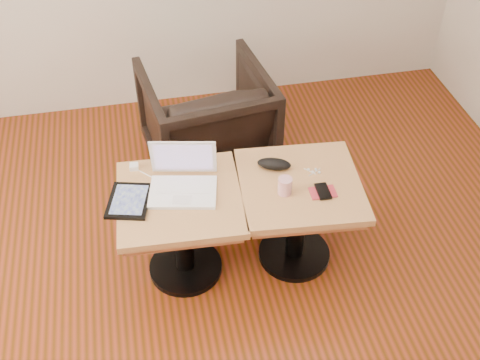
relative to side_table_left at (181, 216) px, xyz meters
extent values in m
cylinder|color=black|center=(0.00, 0.00, -0.40)|extent=(0.40, 0.40, 0.03)
cylinder|color=black|center=(0.00, 0.00, -0.14)|extent=(0.10, 0.10, 0.48)
cube|color=brown|center=(0.00, 0.00, 0.08)|extent=(0.58, 0.58, 0.04)
cube|color=olive|center=(0.00, 0.00, 0.12)|extent=(0.64, 0.64, 0.04)
cylinder|color=black|center=(0.61, -0.03, -0.40)|extent=(0.40, 0.40, 0.03)
cylinder|color=black|center=(0.61, -0.03, -0.14)|extent=(0.10, 0.10, 0.48)
cube|color=brown|center=(0.61, -0.03, 0.08)|extent=(0.60, 0.60, 0.04)
cube|color=olive|center=(0.61, -0.03, 0.12)|extent=(0.66, 0.66, 0.04)
cube|color=white|center=(0.02, 0.01, 0.15)|extent=(0.37, 0.29, 0.02)
cube|color=silver|center=(0.03, 0.05, 0.16)|extent=(0.28, 0.16, 0.00)
cube|color=silver|center=(0.01, -0.05, 0.16)|extent=(0.10, 0.08, 0.00)
cube|color=white|center=(0.05, 0.14, 0.26)|extent=(0.33, 0.11, 0.22)
cube|color=maroon|center=(0.05, 0.14, 0.26)|extent=(0.29, 0.09, 0.18)
cube|color=black|center=(-0.24, 0.01, 0.15)|extent=(0.25, 0.29, 0.02)
cube|color=#191E38|center=(-0.24, 0.01, 0.15)|extent=(0.20, 0.24, 0.00)
cube|color=white|center=(-0.20, 0.25, 0.15)|extent=(0.05, 0.05, 0.03)
ellipsoid|color=black|center=(0.50, 0.11, 0.16)|extent=(0.19, 0.13, 0.05)
cylinder|color=#BF435C|center=(0.51, -0.08, 0.18)|extent=(0.08, 0.08, 0.09)
sphere|color=white|center=(0.69, 0.03, 0.14)|extent=(0.01, 0.01, 0.01)
sphere|color=white|center=(0.71, 0.05, 0.14)|extent=(0.01, 0.01, 0.01)
sphere|color=white|center=(0.67, 0.05, 0.14)|extent=(0.01, 0.01, 0.01)
sphere|color=white|center=(0.72, 0.02, 0.14)|extent=(0.01, 0.01, 0.01)
cylinder|color=white|center=(0.69, 0.03, 0.14)|extent=(0.08, 0.05, 0.00)
cube|color=#A3222E|center=(0.70, -0.12, 0.14)|extent=(0.13, 0.09, 0.01)
cube|color=black|center=(0.70, -0.12, 0.15)|extent=(0.06, 0.12, 0.01)
imported|color=black|center=(0.27, 0.88, -0.07)|extent=(0.83, 0.84, 0.69)
camera|label=1|loc=(-0.14, -2.15, 2.16)|focal=45.00mm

